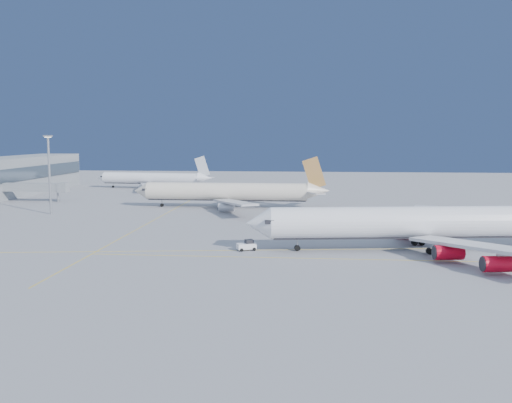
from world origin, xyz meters
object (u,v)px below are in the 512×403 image
airliner_third (153,179)px  light_mast (49,168)px  pushback_tug (247,245)px  airliner_virgin (429,223)px  airliner_etihad (231,192)px

airliner_third → light_mast: 85.39m
airliner_third → pushback_tug: size_ratio=12.67×
pushback_tug → airliner_virgin: bearing=-17.7°
airliner_virgin → airliner_etihad: bearing=119.5°
airliner_virgin → pushback_tug: bearing=178.1°
airliner_etihad → light_mast: light_mast is taller
airliner_etihad → pushback_tug: (12.91, -69.27, -4.15)m
airliner_third → pushback_tug: bearing=-59.1°
airliner_third → pushback_tug: (56.63, -132.83, -3.47)m
airliner_virgin → light_mast: bearing=148.4°
airliner_third → pushback_tug: airliner_third is taller
airliner_etihad → light_mast: size_ratio=2.73×
airliner_third → airliner_etihad: bearing=-47.7°
airliner_virgin → airliner_third: (-94.11, 128.61, -1.14)m
airliner_etihad → airliner_virgin: bearing=-51.7°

